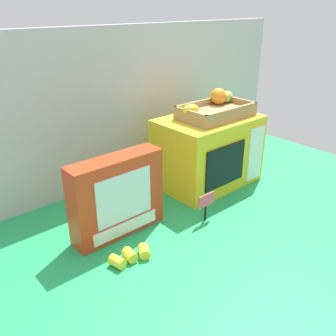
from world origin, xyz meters
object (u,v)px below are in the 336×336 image
(price_sign, at_px, (206,203))
(loose_toy_banana, at_px, (131,256))
(food_groups_crate, at_px, (216,109))
(loose_toy_apple, at_px, (255,157))
(toy_microwave, at_px, (208,151))
(cookie_set_box, at_px, (117,196))

(price_sign, bearing_deg, loose_toy_banana, -178.52)
(food_groups_crate, relative_size, price_sign, 3.22)
(loose_toy_banana, xyz_separation_m, loose_toy_apple, (0.84, 0.19, 0.02))
(price_sign, bearing_deg, loose_toy_apple, 19.40)
(toy_microwave, height_order, loose_toy_banana, toy_microwave)
(loose_toy_banana, bearing_deg, price_sign, 1.48)
(toy_microwave, xyz_separation_m, food_groups_crate, (0.04, 0.00, 0.17))
(food_groups_crate, distance_m, loose_toy_apple, 0.38)
(loose_toy_apple, bearing_deg, price_sign, -160.60)
(toy_microwave, height_order, loose_toy_apple, toy_microwave)
(cookie_set_box, height_order, loose_toy_apple, cookie_set_box)
(price_sign, bearing_deg, toy_microwave, 42.70)
(toy_microwave, relative_size, loose_toy_apple, 5.66)
(toy_microwave, bearing_deg, price_sign, -137.30)
(food_groups_crate, xyz_separation_m, loose_toy_banana, (-0.58, -0.21, -0.29))
(food_groups_crate, relative_size, cookie_set_box, 1.05)
(toy_microwave, relative_size, loose_toy_banana, 3.01)
(toy_microwave, xyz_separation_m, price_sign, (-0.22, -0.20, -0.07))
(price_sign, bearing_deg, cookie_set_box, 152.62)
(toy_microwave, bearing_deg, food_groups_crate, 2.20)
(toy_microwave, height_order, cookie_set_box, toy_microwave)
(loose_toy_banana, bearing_deg, loose_toy_apple, 12.80)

